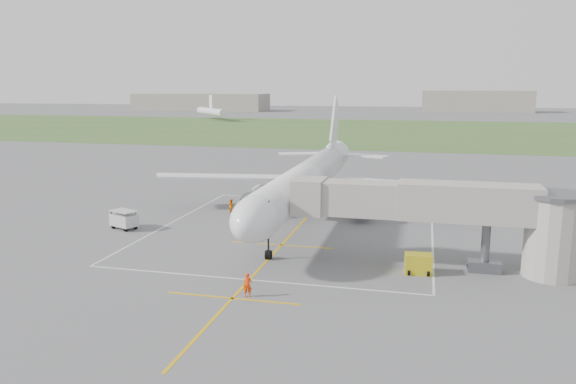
% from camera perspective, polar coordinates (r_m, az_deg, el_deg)
% --- Properties ---
extents(ground, '(700.00, 700.00, 0.00)m').
position_cam_1_polar(ground, '(63.02, 1.59, -2.95)').
color(ground, '#535356').
rests_on(ground, ground).
extents(grass_strip, '(700.00, 120.00, 0.02)m').
position_cam_1_polar(grass_strip, '(190.86, 9.95, 6.14)').
color(grass_strip, '#3D5B27').
rests_on(grass_strip, ground).
extents(apron_markings, '(28.20, 60.00, 0.01)m').
position_cam_1_polar(apron_markings, '(57.52, 0.36, -4.28)').
color(apron_markings, '#D59E0C').
rests_on(apron_markings, ground).
extents(airliner, '(38.93, 46.75, 13.52)m').
position_cam_1_polar(airliner, '(62.84, 1.76, 1.11)').
color(airliner, white).
rests_on(airliner, ground).
extents(jet_bridge, '(23.40, 5.00, 7.20)m').
position_cam_1_polar(jet_bridge, '(47.53, 16.88, -2.09)').
color(jet_bridge, gray).
rests_on(jet_bridge, ground).
extents(gpu_unit, '(2.26, 1.67, 1.62)m').
position_cam_1_polar(gpu_unit, '(46.76, 13.10, -7.13)').
color(gpu_unit, gold).
rests_on(gpu_unit, ground).
extents(baggage_cart, '(3.28, 2.68, 1.98)m').
position_cam_1_polar(baggage_cart, '(61.80, -16.32, -2.70)').
color(baggage_cart, '#B8B8B8').
rests_on(baggage_cart, ground).
extents(ramp_worker_nose, '(0.74, 0.60, 1.75)m').
position_cam_1_polar(ramp_worker_nose, '(40.83, -4.13, -9.42)').
color(ramp_worker_nose, '#F63A07').
rests_on(ramp_worker_nose, ground).
extents(ramp_worker_wing, '(1.03, 1.02, 1.68)m').
position_cam_1_polar(ramp_worker_wing, '(67.09, -5.77, -1.41)').
color(ramp_worker_wing, orange).
rests_on(ramp_worker_wing, ground).
extents(distant_hangars, '(345.00, 49.00, 12.00)m').
position_cam_1_polar(distant_hangars, '(326.47, 8.81, 8.95)').
color(distant_hangars, gray).
rests_on(distant_hangars, ground).
extents(distant_aircraft, '(195.86, 26.70, 8.85)m').
position_cam_1_polar(distant_aircraft, '(231.91, 11.99, 7.75)').
color(distant_aircraft, white).
rests_on(distant_aircraft, ground).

